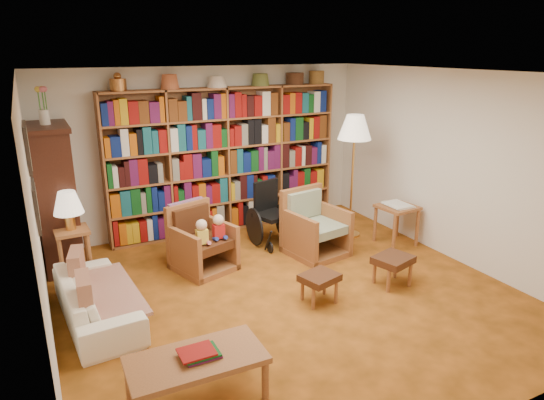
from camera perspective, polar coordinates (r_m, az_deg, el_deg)
floor at (r=5.80m, az=1.65°, el=-10.82°), size 5.00×5.00×0.00m
ceiling at (r=5.12m, az=1.90°, el=14.69°), size 5.00×5.00×0.00m
wall_back at (r=7.55m, az=-7.37°, el=5.86°), size 5.00×0.00×5.00m
wall_front at (r=3.49m, az=22.05°, el=-9.28°), size 5.00×0.00×5.00m
wall_left at (r=4.73m, az=-25.97°, el=-2.82°), size 0.00×5.00×5.00m
wall_right at (r=6.84m, az=20.53°, el=3.70°), size 0.00×5.00×5.00m
bookshelf at (r=7.48m, az=-5.46°, el=5.19°), size 3.60×0.30×2.42m
curio_cabinet at (r=6.73m, az=-24.13°, el=0.43°), size 0.50×0.95×2.40m
framed_pictures at (r=4.91m, az=-26.40°, el=2.43°), size 0.03×0.52×0.97m
sofa at (r=5.49m, az=-19.95°, el=-10.86°), size 1.66×0.75×0.47m
sofa_throw at (r=5.47m, az=-19.50°, el=-10.19°), size 0.80×1.37×0.04m
cushion_left at (r=5.71m, az=-21.94°, el=-7.60°), size 0.21×0.42×0.41m
cushion_right at (r=5.08m, az=-21.14°, el=-10.69°), size 0.15×0.42×0.41m
side_table_lamp at (r=6.36m, az=-22.35°, el=-4.81°), size 0.40×0.40×0.67m
table_lamp at (r=6.20m, az=-22.89°, el=-0.43°), size 0.35×0.35×0.47m
armchair_leather at (r=6.36m, az=-8.38°, el=-4.86°), size 0.87×0.88×0.85m
armchair_sage at (r=6.78m, az=4.79°, el=-3.39°), size 0.84×0.86×0.89m
wheelchair at (r=7.07m, az=-0.25°, el=-1.82°), size 0.55×0.73×0.91m
floor_lamp at (r=7.14m, az=9.69°, el=7.85°), size 0.49×0.49×1.84m
side_table_papers at (r=7.23m, az=14.50°, el=-1.39°), size 0.55×0.55×0.61m
footstool_a at (r=5.51m, az=5.61°, el=-9.29°), size 0.47×0.43×0.34m
footstool_b at (r=6.02m, az=14.05°, el=-7.06°), size 0.52×0.48×0.37m
coffee_table at (r=4.09m, az=-8.89°, el=-18.35°), size 1.09×0.56×0.47m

